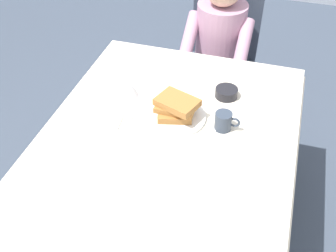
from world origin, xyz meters
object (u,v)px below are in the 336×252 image
at_px(dining_table_main, 165,157).
at_px(knife_right_of_plate, 215,128).
at_px(diner_person, 219,44).
at_px(plate_breakfast, 176,116).
at_px(cup_coffee, 224,121).
at_px(syrup_pitcher, 131,89).
at_px(fork_left_of_plate, 135,112).
at_px(bowl_butter, 226,93).
at_px(spoon_near_edge, 147,169).
at_px(chair_diner, 222,51).
at_px(breakfast_stack, 177,107).

distance_m(dining_table_main, knife_right_of_plate, 0.26).
bearing_deg(knife_right_of_plate, diner_person, 8.41).
distance_m(plate_breakfast, cup_coffee, 0.23).
bearing_deg(syrup_pitcher, fork_left_of_plate, -61.43).
distance_m(dining_table_main, cup_coffee, 0.31).
height_order(dining_table_main, cup_coffee, cup_coffee).
bearing_deg(knife_right_of_plate, bowl_butter, -2.12).
height_order(syrup_pitcher, spoon_near_edge, syrup_pitcher).
bearing_deg(spoon_near_edge, knife_right_of_plate, 41.60).
relative_size(dining_table_main, chair_diner, 1.64).
relative_size(chair_diner, syrup_pitcher, 11.63).
bearing_deg(bowl_butter, cup_coffee, -82.54).
bearing_deg(fork_left_of_plate, plate_breakfast, -77.93).
bearing_deg(fork_left_of_plate, diner_person, -8.66).
distance_m(fork_left_of_plate, spoon_near_edge, 0.36).
height_order(diner_person, spoon_near_edge, diner_person).
relative_size(plate_breakfast, breakfast_stack, 1.31).
distance_m(dining_table_main, chair_diner, 1.18).
height_order(fork_left_of_plate, spoon_near_edge, same).
bearing_deg(cup_coffee, knife_right_of_plate, -164.37).
bearing_deg(plate_breakfast, bowl_butter, 49.98).
relative_size(chair_diner, fork_left_of_plate, 5.17).
xyz_separation_m(plate_breakfast, breakfast_stack, (0.00, 0.00, 0.06)).
bearing_deg(breakfast_stack, dining_table_main, -91.40).
bearing_deg(chair_diner, syrup_pitcher, 71.89).
bearing_deg(spoon_near_edge, bowl_butter, 54.38).
xyz_separation_m(chair_diner, plate_breakfast, (-0.04, -1.00, 0.22)).
relative_size(fork_left_of_plate, spoon_near_edge, 1.20).
bearing_deg(knife_right_of_plate, breakfast_stack, 81.82).
xyz_separation_m(cup_coffee, fork_left_of_plate, (-0.41, -0.01, -0.04)).
bearing_deg(spoon_near_edge, cup_coffee, 38.48).
bearing_deg(fork_left_of_plate, bowl_butter, -50.89).
relative_size(plate_breakfast, syrup_pitcher, 3.50).
distance_m(syrup_pitcher, fork_left_of_plate, 0.14).
distance_m(diner_person, fork_left_of_plate, 0.89).
xyz_separation_m(breakfast_stack, knife_right_of_plate, (0.19, -0.02, -0.06)).
bearing_deg(dining_table_main, spoon_near_edge, -97.58).
bearing_deg(spoon_near_edge, fork_left_of_plate, 102.21).
relative_size(syrup_pitcher, knife_right_of_plate, 0.40).
xyz_separation_m(diner_person, fork_left_of_plate, (-0.23, -0.86, 0.07)).
xyz_separation_m(chair_diner, fork_left_of_plate, (-0.23, -1.02, 0.21)).
height_order(diner_person, breakfast_stack, diner_person).
relative_size(plate_breakfast, spoon_near_edge, 1.87).
bearing_deg(syrup_pitcher, chair_diner, 71.89).
height_order(diner_person, bowl_butter, diner_person).
distance_m(chair_diner, breakfast_stack, 1.03).
relative_size(dining_table_main, fork_left_of_plate, 8.47).
distance_m(dining_table_main, spoon_near_edge, 0.20).
distance_m(plate_breakfast, bowl_butter, 0.30).
height_order(diner_person, knife_right_of_plate, diner_person).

